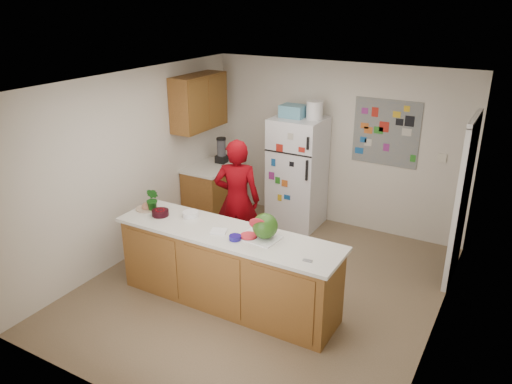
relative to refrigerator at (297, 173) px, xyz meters
The scene contains 26 objects.
floor 2.12m from the refrigerator, 76.54° to the right, with size 4.00×4.50×0.02m, color brown.
wall_back 0.71m from the refrigerator, 40.18° to the left, with size 4.00×0.02×2.50m, color beige.
wall_left 2.48m from the refrigerator, 129.69° to the right, with size 0.02×4.50×2.50m, color beige.
wall_right 3.12m from the refrigerator, 37.39° to the right, with size 0.02×4.50×2.50m, color beige.
ceiling 2.55m from the refrigerator, 76.54° to the right, with size 4.00×4.50×0.02m, color white.
doorway 2.48m from the refrigerator, 10.01° to the right, with size 0.03×0.85×2.04m, color black.
peninsula_base 2.43m from the refrigerator, 84.00° to the right, with size 2.60×0.62×0.88m, color brown.
peninsula_top 2.39m from the refrigerator, 84.00° to the right, with size 2.68×0.70×0.04m, color silver.
side_counter_base 1.41m from the refrigerator, 156.86° to the right, with size 0.60×0.80×0.86m, color brown.
side_counter_top 1.35m from the refrigerator, 156.86° to the right, with size 0.64×0.84×0.04m, color silver.
upper_cabinets 1.82m from the refrigerator, 157.05° to the right, with size 0.35×1.00×0.80m, color brown.
refrigerator is the anchor object (origin of this frame).
fridge_top_bin 0.95m from the refrigerator, behind, with size 0.35×0.28×0.18m, color #5999B2.
photo_collage 1.43m from the refrigerator, 16.61° to the left, with size 0.95×0.01×0.95m, color slate.
person 1.39m from the refrigerator, 99.78° to the right, with size 0.61×0.40×1.67m, color #640208.
blender_appliance 1.25m from the refrigerator, 166.47° to the right, with size 0.14×0.14×0.38m, color black.
cutting_board 2.42m from the refrigerator, 74.68° to the right, with size 0.43×0.32×0.01m, color white.
watermelon 2.43m from the refrigerator, 73.18° to the right, with size 0.28×0.28×0.28m, color #1C500C.
watermelon_slice 2.44m from the refrigerator, 77.41° to the right, with size 0.18×0.18×0.02m, color #BC2647.
cherry_bowl 2.49m from the refrigerator, 105.83° to the right, with size 0.20×0.20×0.07m, color black.
white_bowl 2.27m from the refrigerator, 98.85° to the right, with size 0.19×0.19×0.06m, color white.
cobalt_bowl 2.54m from the refrigerator, 80.18° to the right, with size 0.13×0.13×0.05m, color navy.
plate 2.52m from the refrigerator, 112.18° to the right, with size 0.27×0.27×0.02m, color #B6AF90.
paper_towel 2.43m from the refrigerator, 85.86° to the right, with size 0.17×0.15×0.02m, color silver.
keys 2.85m from the refrigerator, 62.86° to the right, with size 0.09×0.04×0.01m, color gray.
potted_plant 2.49m from the refrigerator, 109.90° to the right, with size 0.17×0.13×0.30m, color #164210.
Camera 1 is at (2.55, -4.68, 3.37)m, focal length 35.00 mm.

